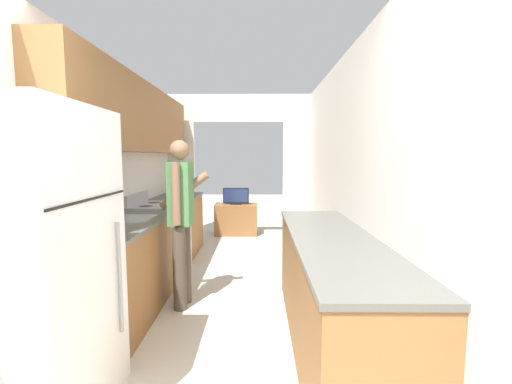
% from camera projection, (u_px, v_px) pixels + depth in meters
% --- Properties ---
extents(wall_left, '(0.38, 7.06, 2.50)m').
position_uv_depth(wall_left, '(106.00, 149.00, 3.31)').
color(wall_left, white).
rests_on(wall_left, ground_plane).
extents(wall_right, '(0.06, 7.06, 2.50)m').
position_uv_depth(wall_right, '(366.00, 184.00, 2.84)').
color(wall_right, white).
rests_on(wall_right, ground_plane).
extents(wall_far_with_doorway, '(2.80, 0.06, 2.50)m').
position_uv_depth(wall_far_with_doorway, '(239.00, 159.00, 5.78)').
color(wall_far_with_doorway, white).
rests_on(wall_far_with_doorway, ground_plane).
extents(counter_left, '(0.62, 3.47, 0.88)m').
position_uv_depth(counter_left, '(152.00, 246.00, 3.95)').
color(counter_left, brown).
rests_on(counter_left, ground_plane).
extents(counter_right, '(0.62, 2.38, 0.88)m').
position_uv_depth(counter_right, '(332.00, 292.00, 2.62)').
color(counter_right, brown).
rests_on(counter_right, ground_plane).
extents(refrigerator, '(0.69, 0.84, 1.75)m').
position_uv_depth(refrigerator, '(34.00, 270.00, 1.83)').
color(refrigerator, white).
rests_on(refrigerator, ground_plane).
extents(range_oven, '(0.66, 0.73, 1.02)m').
position_uv_depth(range_oven, '(161.00, 238.00, 4.31)').
color(range_oven, '#B7B7BC').
rests_on(range_oven, ground_plane).
extents(person, '(0.52, 0.39, 1.63)m').
position_uv_depth(person, '(181.00, 219.00, 3.32)').
color(person, '#4C4238').
rests_on(person, ground_plane).
extents(tv_cabinet, '(0.79, 0.42, 0.58)m').
position_uv_depth(tv_cabinet, '(236.00, 219.00, 6.46)').
color(tv_cabinet, brown).
rests_on(tv_cabinet, ground_plane).
extents(television, '(0.48, 0.16, 0.31)m').
position_uv_depth(television, '(236.00, 196.00, 6.37)').
color(television, black).
rests_on(television, tv_cabinet).
extents(knife, '(0.07, 0.29, 0.02)m').
position_uv_depth(knife, '(175.00, 198.00, 4.90)').
color(knife, '#B7B7BC').
rests_on(knife, counter_left).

